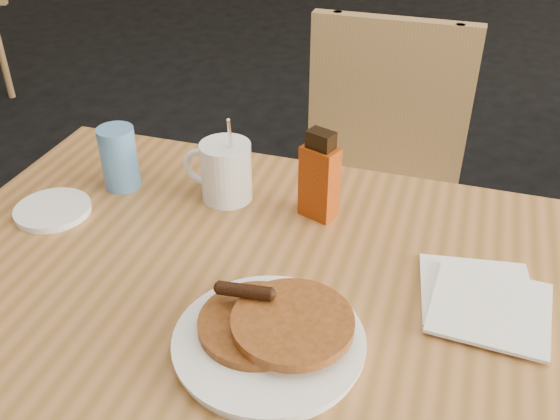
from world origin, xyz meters
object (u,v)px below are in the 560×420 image
(chair_main_far, at_px, (375,171))
(main_table, at_px, (268,300))
(coffee_mug, at_px, (225,170))
(pancake_plate, at_px, (271,335))
(syrup_bottle, at_px, (319,178))
(blue_tumbler, at_px, (119,158))

(chair_main_far, bearing_deg, main_table, -94.53)
(main_table, relative_size, coffee_mug, 7.03)
(pancake_plate, distance_m, syrup_bottle, 0.34)
(blue_tumbler, bearing_deg, chair_main_far, 55.48)
(chair_main_far, xyz_separation_m, blue_tumbler, (-0.38, -0.56, 0.26))
(pancake_plate, bearing_deg, syrup_bottle, 96.14)
(coffee_mug, distance_m, blue_tumbler, 0.21)
(chair_main_far, xyz_separation_m, pancake_plate, (0.04, -0.85, 0.21))
(chair_main_far, distance_m, coffee_mug, 0.61)
(pancake_plate, xyz_separation_m, blue_tumbler, (-0.42, 0.29, 0.04))
(syrup_bottle, bearing_deg, main_table, -78.07)
(chair_main_far, relative_size, syrup_bottle, 5.62)
(chair_main_far, height_order, pancake_plate, chair_main_far)
(chair_main_far, height_order, coffee_mug, chair_main_far)
(main_table, height_order, coffee_mug, coffee_mug)
(coffee_mug, bearing_deg, blue_tumbler, -158.72)
(chair_main_far, relative_size, coffee_mug, 5.31)
(main_table, distance_m, chair_main_far, 0.74)
(coffee_mug, bearing_deg, pancake_plate, -43.92)
(pancake_plate, height_order, blue_tumbler, blue_tumbler)
(pancake_plate, distance_m, coffee_mug, 0.39)
(main_table, distance_m, syrup_bottle, 0.23)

